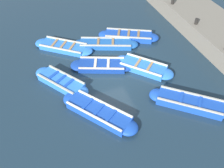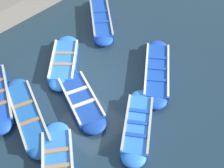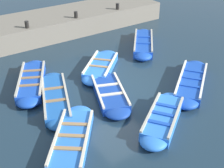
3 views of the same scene
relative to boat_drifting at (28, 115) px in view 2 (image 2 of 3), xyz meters
The scene contains 8 objects.
ground_plane 2.61m from the boat_drifting, 77.41° to the left, with size 120.00×120.00×0.00m, color #1C303F.
boat_drifting is the anchor object (origin of this frame).
boat_stern_in 2.04m from the boat_drifting, 64.42° to the left, with size 3.54×2.16×0.37m.
boat_alongside 4.02m from the boat_drifting, 35.97° to the left, with size 2.57×3.25×0.41m.
boat_outer_right 5.40m from the boat_drifting, 67.00° to the left, with size 3.04×3.73×0.42m.
boat_mid_row 2.52m from the boat_drifting, 14.48° to the right, with size 3.43×2.99×0.35m.
boat_end_of_row 3.02m from the boat_drifting, 113.02° to the left, with size 2.97×3.13×0.39m.
boat_far_corner 6.29m from the boat_drifting, 109.03° to the left, with size 3.49×3.16×0.45m.
Camera 2 is at (6.35, -5.46, 9.31)m, focal length 50.00 mm.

